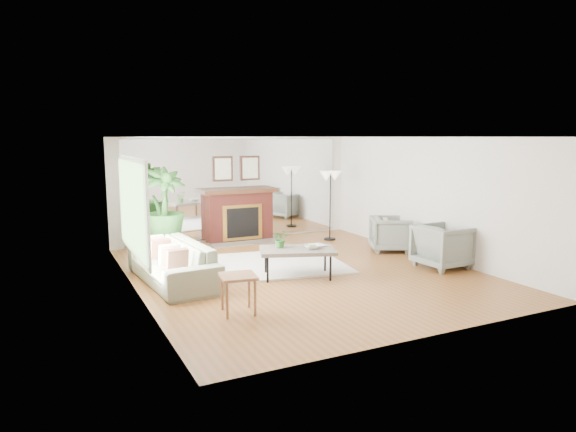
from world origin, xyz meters
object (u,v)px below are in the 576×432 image
sofa (172,263)px  potted_ficus (163,209)px  coffee_table (297,251)px  fireplace (240,214)px  floor_lamp (330,181)px  side_table (238,281)px  armchair_front (443,246)px  armchair_back (390,234)px

sofa → potted_ficus: potted_ficus is taller
coffee_table → sofa: sofa is taller
fireplace → floor_lamp: (2.02, -0.87, 0.78)m
side_table → potted_ficus: size_ratio=0.30×
side_table → coffee_table: bearing=39.2°
coffee_table → potted_ficus: bearing=123.7°
armchair_front → fireplace: bearing=29.9°
armchair_back → side_table: armchair_back is taller
sofa → fireplace: bearing=136.2°
sofa → potted_ficus: bearing=166.3°
armchair_front → side_table: (-4.47, -0.73, 0.05)m
coffee_table → armchair_front: (2.85, -0.59, -0.06)m
armchair_back → armchair_front: armchair_front is taller
fireplace → armchair_back: (2.60, -2.51, -0.28)m
armchair_back → potted_ficus: size_ratio=0.45×
side_table → sofa: bearing=103.2°
fireplace → armchair_back: bearing=-44.0°
armchair_front → floor_lamp: floor_lamp is taller
coffee_table → sofa: 2.20m
coffee_table → floor_lamp: bearing=49.9°
fireplace → coffee_table: 3.58m
fireplace → sofa: 3.73m
fireplace → sofa: (-2.34, -2.88, -0.31)m
coffee_table → side_table: (-1.62, -1.32, -0.01)m
coffee_table → floor_lamp: (2.27, 2.69, 0.95)m
potted_ficus → sofa: bearing=-99.0°
armchair_front → side_table: bearing=97.0°
armchair_back → fireplace: bearing=73.0°
fireplace → armchair_front: fireplace is taller
fireplace → armchair_back: size_ratio=2.43×
fireplace → sofa: bearing=-129.0°
side_table → floor_lamp: (3.89, 4.01, 0.96)m
potted_ficus → floor_lamp: size_ratio=1.12×
armchair_front → floor_lamp: size_ratio=0.55×
coffee_table → armchair_back: size_ratio=1.79×
fireplace → potted_ficus: bearing=-155.9°
armchair_front → side_table: size_ratio=1.63×
sofa → armchair_front: bearing=70.8°
armchair_front → floor_lamp: (-0.58, 3.29, 1.02)m
armchair_front → potted_ficus: size_ratio=0.49×
fireplace → armchair_front: size_ratio=2.22×
fireplace → sofa: fireplace is taller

